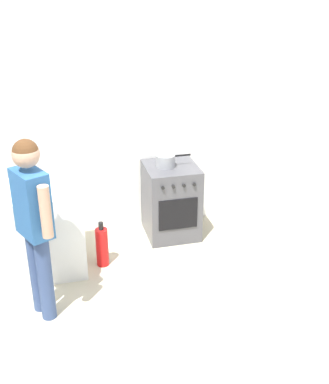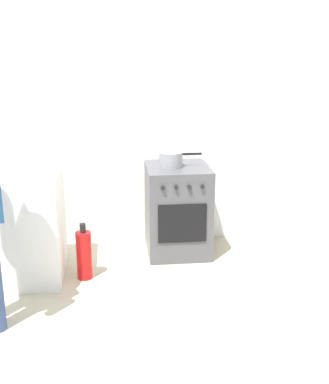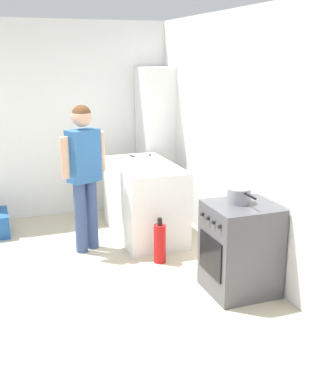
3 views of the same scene
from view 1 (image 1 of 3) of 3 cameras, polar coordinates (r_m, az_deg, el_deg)
ground_plane at (r=4.39m, az=1.68°, el=-15.22°), size 8.00×8.00×0.00m
back_wall at (r=5.49m, az=-3.75°, el=8.48°), size 6.00×0.10×2.60m
counter_unit at (r=5.05m, az=-17.10°, el=-4.55°), size 1.30×0.70×0.90m
oven_left at (r=5.53m, az=0.78°, el=-1.02°), size 0.58×0.62×0.85m
pot at (r=5.33m, az=0.13°, el=3.71°), size 0.40×0.22×0.14m
person at (r=4.12m, az=-15.27°, el=-2.72°), size 0.33×0.52×1.65m
fire_extinguisher at (r=5.08m, az=-7.40°, el=-6.43°), size 0.13×0.13×0.50m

